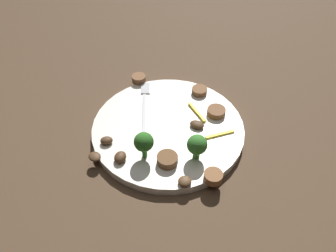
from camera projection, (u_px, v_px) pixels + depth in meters
ground_plane at (168, 132)px, 0.64m from camera, size 1.40×1.40×0.00m
plate at (168, 129)px, 0.63m from camera, size 0.28×0.28×0.02m
fork at (145, 107)px, 0.66m from camera, size 0.17×0.07×0.00m
broccoli_floret_0 at (197, 145)px, 0.56m from camera, size 0.03×0.03×0.05m
broccoli_floret_1 at (144, 142)px, 0.55m from camera, size 0.03×0.03×0.05m
sausage_slice_0 at (139, 79)px, 0.72m from camera, size 0.04×0.04×0.01m
sausage_slice_1 at (199, 91)px, 0.69m from camera, size 0.04×0.04×0.01m
sausage_slice_2 at (167, 160)px, 0.56m from camera, size 0.04×0.04×0.02m
sausage_slice_3 at (216, 112)px, 0.65m from camera, size 0.05×0.05×0.01m
sausage_slice_4 at (213, 176)px, 0.54m from camera, size 0.04×0.04×0.01m
mushroom_0 at (106, 141)px, 0.59m from camera, size 0.03×0.03×0.01m
mushroom_1 at (95, 157)px, 0.57m from camera, size 0.03×0.03×0.01m
mushroom_2 at (185, 181)px, 0.53m from camera, size 0.03×0.03×0.01m
mushroom_3 at (197, 125)px, 0.62m from camera, size 0.02×0.03×0.01m
mushroom_4 at (120, 157)px, 0.57m from camera, size 0.03×0.02×0.01m
pepper_strip_0 at (220, 134)px, 0.61m from camera, size 0.04×0.05×0.00m
pepper_strip_1 at (197, 112)px, 0.65m from camera, size 0.04×0.05×0.00m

